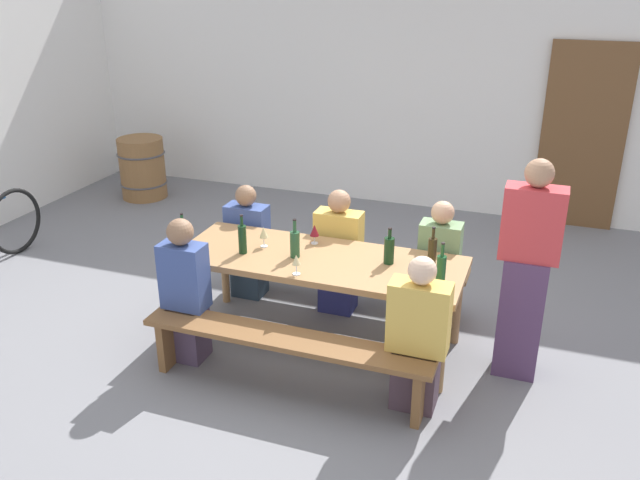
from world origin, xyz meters
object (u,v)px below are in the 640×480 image
(wine_bottle_1, at_px, (295,243))
(wine_bottle_4, at_px, (432,253))
(wine_glass_1, at_px, (296,261))
(seated_guest_far_2, at_px, (438,269))
(wine_glass_2, at_px, (315,231))
(seated_guest_far_0, at_px, (248,244))
(wooden_door, at_px, (582,137))
(wine_bottle_0, at_px, (242,239))
(wine_barrel, at_px, (142,168))
(bench_far, at_px, (347,266))
(wine_bottle_5, at_px, (389,250))
(seated_guest_far_1, at_px, (338,255))
(seated_guest_near_1, at_px, (418,339))
(bench_near, at_px, (286,347))
(tasting_table, at_px, (320,266))
(wine_glass_0, at_px, (264,233))
(wine_bottle_2, at_px, (441,270))
(wine_bottle_3, at_px, (184,240))
(standing_host, at_px, (526,276))
(seated_guest_near_0, at_px, (186,294))

(wine_bottle_1, height_order, wine_bottle_4, wine_bottle_4)
(wine_glass_1, xyz_separation_m, seated_guest_far_2, (0.90, 0.90, -0.32))
(wine_glass_1, bearing_deg, wine_glass_2, 97.21)
(seated_guest_far_0, distance_m, seated_guest_far_2, 1.74)
(wooden_door, xyz_separation_m, wine_bottle_0, (-2.50, -3.57, -0.18))
(wine_glass_1, relative_size, wine_barrel, 0.20)
(wooden_door, height_order, bench_far, wooden_door)
(wine_bottle_5, height_order, seated_guest_far_1, seated_guest_far_1)
(wine_bottle_4, xyz_separation_m, seated_guest_far_0, (-1.75, 0.46, -0.38))
(wine_glass_1, relative_size, seated_guest_near_1, 0.14)
(bench_near, relative_size, seated_guest_far_0, 2.01)
(tasting_table, bearing_deg, seated_guest_far_2, 34.16)
(wine_glass_0, xyz_separation_m, seated_guest_far_2, (1.34, 0.51, -0.33))
(wine_bottle_2, height_order, wine_glass_2, wine_bottle_2)
(seated_guest_far_0, bearing_deg, wine_bottle_3, -6.88)
(tasting_table, height_order, standing_host, standing_host)
(wine_bottle_1, bearing_deg, bench_near, -74.18)
(seated_guest_far_1, xyz_separation_m, wine_barrel, (-3.36, 2.04, -0.13))
(wine_bottle_4, bearing_deg, bench_near, -136.00)
(wine_glass_2, distance_m, seated_guest_near_0, 1.14)
(seated_guest_far_1, height_order, seated_guest_far_2, seated_guest_far_2)
(wine_bottle_3, height_order, seated_guest_near_0, seated_guest_near_0)
(wine_glass_0, bearing_deg, wine_glass_2, 28.74)
(seated_guest_near_0, distance_m, seated_guest_far_0, 1.14)
(tasting_table, relative_size, seated_guest_far_0, 2.10)
(wine_bottle_1, bearing_deg, wine_glass_0, 161.81)
(wine_glass_0, bearing_deg, wine_bottle_5, 1.78)
(seated_guest_near_0, bearing_deg, bench_far, -34.36)
(wine_bottle_0, relative_size, wine_barrel, 0.41)
(wine_bottle_4, distance_m, seated_guest_far_0, 1.85)
(wine_bottle_3, bearing_deg, wooden_door, 52.46)
(wooden_door, distance_m, bench_near, 4.63)
(bench_far, bearing_deg, standing_host, -22.10)
(tasting_table, distance_m, seated_guest_far_2, 1.02)
(seated_guest_far_2, bearing_deg, seated_guest_near_1, 3.50)
(seated_guest_near_0, bearing_deg, wine_bottle_0, -31.41)
(wine_glass_1, distance_m, seated_guest_far_2, 1.32)
(wine_bottle_5, relative_size, wine_glass_2, 1.78)
(wine_bottle_5, distance_m, seated_guest_far_2, 0.66)
(wine_glass_1, distance_m, standing_host, 1.65)
(wine_bottle_0, xyz_separation_m, wine_bottle_1, (0.42, 0.07, -0.01))
(wine_glass_0, bearing_deg, wine_bottle_4, 2.16)
(wine_glass_1, xyz_separation_m, wine_glass_2, (-0.07, 0.59, 0.00))
(wine_bottle_2, relative_size, wine_bottle_3, 0.94)
(bench_near, relative_size, seated_guest_near_1, 1.88)
(wine_glass_1, bearing_deg, wine_bottle_0, 158.19)
(bench_near, distance_m, seated_guest_far_1, 1.30)
(wine_bottle_0, xyz_separation_m, wine_glass_1, (0.54, -0.22, -0.01))
(seated_guest_near_1, height_order, standing_host, standing_host)
(wooden_door, xyz_separation_m, seated_guest_far_2, (-1.06, -2.89, -0.51))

